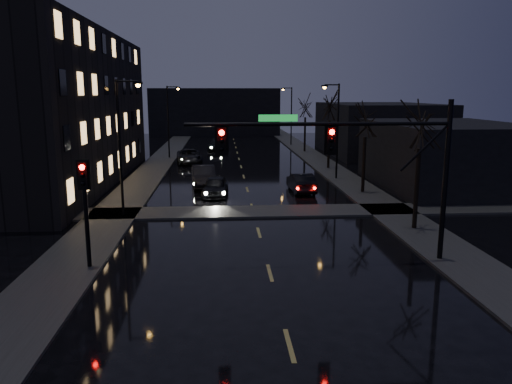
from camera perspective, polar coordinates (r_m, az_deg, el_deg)
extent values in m
plane|color=black|center=(13.59, 5.06, -21.06)|extent=(160.00, 160.00, 0.00)
cube|color=#2D2D2B|center=(47.35, -11.92, 2.29)|extent=(3.00, 140.00, 0.12)
cube|color=#2D2D2B|center=(48.03, 8.62, 2.53)|extent=(3.00, 140.00, 0.12)
cube|color=#2D2D2B|center=(30.74, -0.29, -2.26)|extent=(40.00, 3.00, 0.12)
cube|color=black|center=(43.85, -23.68, 8.70)|extent=(12.00, 30.00, 12.00)
cube|color=black|center=(41.46, 20.95, 3.94)|extent=(10.00, 14.00, 5.00)
cube|color=black|center=(62.41, 13.80, 7.04)|extent=(12.00, 18.00, 6.00)
cube|color=black|center=(89.40, -4.71, 9.15)|extent=(22.00, 10.00, 8.00)
cylinder|color=black|center=(22.75, 20.81, 1.03)|extent=(0.22, 0.22, 7.00)
cylinder|color=black|center=(20.76, 7.24, 7.71)|extent=(11.00, 0.16, 0.16)
cylinder|color=black|center=(22.15, 18.72, 4.83)|extent=(2.05, 0.10, 2.05)
cube|color=#0C591E|center=(20.48, 2.54, 8.44)|extent=(1.60, 0.04, 0.28)
cube|color=black|center=(20.42, -3.94, 5.89)|extent=(0.35, 0.28, 1.05)
sphere|color=#FF0705|center=(20.23, -3.95, 6.78)|extent=(0.22, 0.22, 0.22)
cube|color=black|center=(20.91, 8.55, 5.92)|extent=(0.35, 0.28, 1.05)
sphere|color=#FF0705|center=(20.73, 8.67, 6.78)|extent=(0.22, 0.22, 0.22)
cylinder|color=black|center=(21.68, -18.81, -2.83)|extent=(0.18, 0.18, 4.40)
cube|color=black|center=(21.34, -19.12, 1.87)|extent=(0.35, 0.28, 1.05)
sphere|color=#FF0705|center=(21.14, -19.28, 2.68)|extent=(0.22, 0.22, 0.22)
cylinder|color=black|center=(27.81, 17.87, 0.25)|extent=(0.24, 0.24, 4.40)
cylinder|color=black|center=(37.17, 12.20, 2.99)|extent=(0.24, 0.24, 4.12)
cylinder|color=black|center=(48.69, 8.33, 5.36)|extent=(0.24, 0.24, 4.68)
cylinder|color=black|center=(62.40, 5.61, 6.52)|extent=(0.24, 0.24, 4.29)
cylinder|color=black|center=(30.09, -15.28, 4.66)|extent=(0.16, 0.16, 8.00)
cylinder|color=black|center=(29.81, -14.51, 12.16)|extent=(1.20, 0.10, 0.10)
cube|color=black|center=(29.71, -13.34, 12.03)|extent=(0.50, 0.25, 0.15)
sphere|color=#FFA132|center=(29.71, -13.33, 11.83)|extent=(0.28, 0.28, 0.28)
cylinder|color=black|center=(56.73, -10.00, 7.82)|extent=(0.16, 0.16, 8.00)
cylinder|color=black|center=(56.58, -9.52, 11.78)|extent=(1.20, 0.10, 0.10)
cube|color=black|center=(56.53, -8.90, 11.69)|extent=(0.50, 0.25, 0.15)
sphere|color=#FFA132|center=(56.53, -8.90, 11.59)|extent=(0.28, 0.28, 0.28)
cylinder|color=black|center=(42.58, 9.30, 6.74)|extent=(0.16, 0.16, 8.00)
cylinder|color=black|center=(42.33, 8.66, 12.02)|extent=(1.20, 0.10, 0.10)
cube|color=black|center=(42.20, 7.85, 11.91)|extent=(0.50, 0.25, 0.15)
sphere|color=#FFA132|center=(42.20, 7.84, 11.77)|extent=(0.28, 0.28, 0.28)
cylinder|color=black|center=(70.08, 4.06, 8.58)|extent=(0.16, 0.16, 8.00)
cylinder|color=black|center=(69.93, 3.61, 11.78)|extent=(1.20, 0.10, 0.10)
cube|color=black|center=(69.85, 3.11, 11.71)|extent=(0.50, 0.25, 0.15)
sphere|color=#FFA132|center=(69.85, 3.11, 11.62)|extent=(0.28, 0.28, 0.28)
imported|color=black|center=(35.63, -4.69, 0.65)|extent=(2.04, 4.29, 1.42)
imported|color=black|center=(39.32, -5.99, 1.79)|extent=(2.24, 5.12, 1.64)
imported|color=black|center=(52.63, -7.63, 4.07)|extent=(3.07, 5.64, 1.50)
imported|color=black|center=(64.02, -4.57, 5.35)|extent=(2.32, 4.91, 1.39)
imported|color=black|center=(37.11, 5.18, 1.08)|extent=(1.72, 4.42, 1.43)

